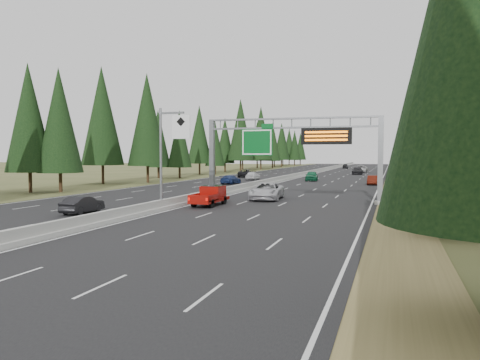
% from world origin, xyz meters
% --- Properties ---
extents(road, '(32.00, 260.00, 0.08)m').
position_xyz_m(road, '(0.00, 80.00, 0.04)').
color(road, black).
rests_on(road, ground).
extents(shoulder_right, '(3.60, 260.00, 0.06)m').
position_xyz_m(shoulder_right, '(17.80, 80.00, 0.03)').
color(shoulder_right, olive).
rests_on(shoulder_right, ground).
extents(shoulder_left, '(3.60, 260.00, 0.06)m').
position_xyz_m(shoulder_left, '(-17.80, 80.00, 0.03)').
color(shoulder_left, '#434E24').
rests_on(shoulder_left, ground).
extents(median_barrier, '(0.70, 260.00, 0.85)m').
position_xyz_m(median_barrier, '(0.00, 80.00, 0.41)').
color(median_barrier, '#9C9C97').
rests_on(median_barrier, road).
extents(sign_gantry, '(16.75, 0.98, 7.80)m').
position_xyz_m(sign_gantry, '(8.92, 34.88, 5.27)').
color(sign_gantry, slate).
rests_on(sign_gantry, road).
extents(hov_sign_pole, '(2.80, 0.50, 8.00)m').
position_xyz_m(hov_sign_pole, '(0.58, 24.97, 4.72)').
color(hov_sign_pole, slate).
rests_on(hov_sign_pole, road).
extents(tree_row_right, '(11.47, 241.08, 18.65)m').
position_xyz_m(tree_row_right, '(21.93, 69.52, 9.05)').
color(tree_row_right, black).
rests_on(tree_row_right, ground).
extents(tree_row_left, '(12.27, 238.56, 18.95)m').
position_xyz_m(tree_row_left, '(-21.92, 66.29, 9.28)').
color(tree_row_left, black).
rests_on(tree_row_left, ground).
extents(silver_minivan, '(3.30, 6.24, 1.67)m').
position_xyz_m(silver_minivan, '(5.59, 36.18, 0.92)').
color(silver_minivan, '#BABABF').
rests_on(silver_minivan, road).
extents(red_pickup, '(1.83, 5.14, 1.67)m').
position_xyz_m(red_pickup, '(2.30, 29.85, 1.01)').
color(red_pickup, black).
rests_on(red_pickup, road).
extents(car_ahead_green, '(2.43, 4.99, 1.64)m').
position_xyz_m(car_ahead_green, '(4.44, 69.56, 0.90)').
color(car_ahead_green, '#155F3B').
rests_on(car_ahead_green, road).
extents(car_ahead_dkred, '(1.44, 4.10, 1.35)m').
position_xyz_m(car_ahead_dkred, '(14.50, 62.21, 0.75)').
color(car_ahead_dkred, '#51160B').
rests_on(car_ahead_dkred, road).
extents(car_ahead_dkgrey, '(2.29, 5.44, 1.57)m').
position_xyz_m(car_ahead_dkgrey, '(9.89, 97.20, 0.86)').
color(car_ahead_dkgrey, black).
rests_on(car_ahead_dkgrey, road).
extents(car_ahead_white, '(2.98, 5.98, 1.63)m').
position_xyz_m(car_ahead_white, '(9.91, 108.88, 0.89)').
color(car_ahead_white, silver).
rests_on(car_ahead_white, road).
extents(car_ahead_far, '(2.18, 4.51, 1.48)m').
position_xyz_m(car_ahead_far, '(3.34, 138.98, 0.82)').
color(car_ahead_far, black).
rests_on(car_ahead_far, road).
extents(car_onc_near, '(1.57, 4.04, 1.31)m').
position_xyz_m(car_onc_near, '(-4.84, 21.68, 0.74)').
color(car_onc_near, black).
rests_on(car_onc_near, road).
extents(car_onc_blue, '(2.18, 4.66, 1.32)m').
position_xyz_m(car_onc_blue, '(-5.65, 57.66, 0.74)').
color(car_onc_blue, navy).
rests_on(car_onc_blue, road).
extents(car_onc_white, '(1.73, 4.31, 1.47)m').
position_xyz_m(car_onc_white, '(-5.59, 69.15, 0.81)').
color(car_onc_white, silver).
rests_on(car_onc_white, road).
extents(car_onc_far, '(2.60, 5.57, 1.54)m').
position_xyz_m(car_onc_far, '(-9.32, 77.97, 0.85)').
color(car_onc_far, black).
rests_on(car_onc_far, road).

